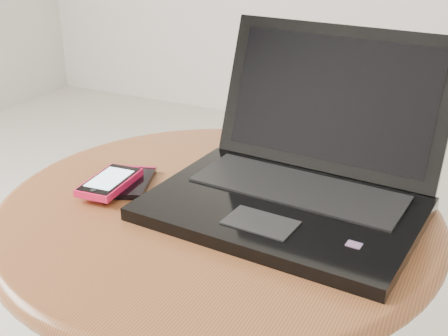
% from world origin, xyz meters
% --- Properties ---
extents(table, '(0.69, 0.69, 0.55)m').
position_xyz_m(table, '(-0.04, 0.12, 0.43)').
color(table, brown).
rests_on(table, ground).
extents(laptop, '(0.41, 0.38, 0.25)m').
position_xyz_m(laptop, '(0.07, 0.18, 0.60)').
color(laptop, black).
rests_on(laptop, table).
extents(phone_black, '(0.09, 0.13, 0.01)m').
position_xyz_m(phone_black, '(-0.19, 0.11, 0.56)').
color(phone_black, black).
rests_on(phone_black, table).
extents(phone_pink, '(0.07, 0.12, 0.01)m').
position_xyz_m(phone_pink, '(-0.21, 0.07, 0.57)').
color(phone_pink, '#ED194B').
rests_on(phone_pink, phone_black).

